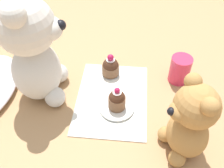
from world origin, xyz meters
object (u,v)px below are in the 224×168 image
Objects in this scene: cupcake_near_tan_bear at (117,100)px; teddy_bear_tan at (190,122)px; cupcake_near_cream_bear at (111,67)px; saucer_plate at (117,107)px; juice_glass at (180,69)px; teddy_bear_cream at (33,50)px.

teddy_bear_tan is at bearing -122.46° from cupcake_near_tan_bear.
cupcake_near_tan_bear reaches higher than cupcake_near_cream_bear.
saucer_plate is 0.22m from juice_glass.
juice_glass is (0.23, -0.01, -0.06)m from teddy_bear_tan.
teddy_bear_tan is (-0.14, -0.37, -0.05)m from teddy_bear_cream.
juice_glass is at bearing -84.67° from teddy_bear_cream.
saucer_plate is at bearing -142.05° from teddy_bear_tan.
teddy_bear_cream is 3.72× the size of juice_glass.
teddy_bear_cream is 0.23m from cupcake_near_cream_bear.
saucer_plate is at bearing 127.58° from juice_glass.
cupcake_near_cream_bear is 0.88× the size of juice_glass.
teddy_bear_cream reaches higher than cupcake_near_cream_bear.
teddy_bear_cream is at bearing 78.25° from saucer_plate.
saucer_plate is at bearing -153.43° from cupcake_near_tan_bear.
teddy_bear_cream reaches higher than saucer_plate.
cupcake_near_cream_bear is at bearing 12.66° from saucer_plate.
teddy_bear_tan is 0.31m from cupcake_near_cream_bear.
teddy_bear_cream is at bearing 78.25° from cupcake_near_tan_bear.
juice_glass reaches higher than cupcake_near_cream_bear.
cupcake_near_tan_bear is (0.10, 0.16, -0.06)m from teddy_bear_tan.
cupcake_near_tan_bear is at bearing 127.58° from juice_glass.
saucer_plate is at bearing -109.38° from teddy_bear_cream.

